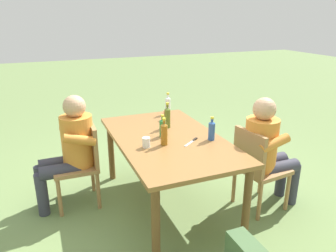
% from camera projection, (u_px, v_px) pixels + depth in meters
% --- Properties ---
extents(ground_plane, '(24.00, 24.00, 0.00)m').
position_uv_depth(ground_plane, '(168.00, 204.00, 3.44)').
color(ground_plane, '#6B844C').
extents(dining_table, '(1.72, 1.00, 0.76)m').
position_uv_depth(dining_table, '(168.00, 145.00, 3.21)').
color(dining_table, olive).
rests_on(dining_table, ground_plane).
extents(chair_near_left, '(0.49, 0.49, 0.87)m').
position_uv_depth(chair_near_left, '(257.00, 165.00, 3.21)').
color(chair_near_left, '#A37547').
rests_on(chair_near_left, ground_plane).
extents(chair_far_right, '(0.45, 0.45, 0.87)m').
position_uv_depth(chair_far_right, '(83.00, 160.00, 3.33)').
color(chair_far_right, '#A37547').
rests_on(chair_far_right, ground_plane).
extents(person_in_white_shirt, '(0.47, 0.62, 1.18)m').
position_uv_depth(person_in_white_shirt, '(267.00, 148.00, 3.21)').
color(person_in_white_shirt, orange).
rests_on(person_in_white_shirt, ground_plane).
extents(person_in_plaid_shirt, '(0.47, 0.62, 1.18)m').
position_uv_depth(person_in_plaid_shirt, '(70.00, 147.00, 3.24)').
color(person_in_plaid_shirt, orange).
rests_on(person_in_plaid_shirt, ground_plane).
extents(bottle_blue, '(0.06, 0.06, 0.23)m').
position_uv_depth(bottle_blue, '(212.00, 130.00, 3.10)').
color(bottle_blue, '#2D56A3').
rests_on(bottle_blue, dining_table).
extents(bottle_green, '(0.06, 0.06, 0.23)m').
position_uv_depth(bottle_green, '(163.00, 127.00, 3.18)').
color(bottle_green, '#287A38').
rests_on(bottle_green, dining_table).
extents(bottle_amber, '(0.06, 0.06, 0.26)m').
position_uv_depth(bottle_amber, '(164.00, 133.00, 2.97)').
color(bottle_amber, '#996019').
rests_on(bottle_amber, dining_table).
extents(bottle_clear, '(0.06, 0.06, 0.27)m').
position_uv_depth(bottle_clear, '(168.00, 105.00, 3.90)').
color(bottle_clear, white).
rests_on(bottle_clear, dining_table).
extents(bottle_olive, '(0.06, 0.06, 0.28)m').
position_uv_depth(bottle_olive, '(167.00, 117.00, 3.43)').
color(bottle_olive, '#566623').
rests_on(bottle_olive, dining_table).
extents(cup_white, '(0.07, 0.07, 0.10)m').
position_uv_depth(cup_white, '(146.00, 142.00, 2.94)').
color(cup_white, white).
rests_on(cup_white, dining_table).
extents(cup_terracotta, '(0.08, 0.08, 0.11)m').
position_uv_depth(cup_terracotta, '(167.00, 115.00, 3.70)').
color(cup_terracotta, '#BC6B47').
rests_on(cup_terracotta, dining_table).
extents(table_knife, '(0.16, 0.21, 0.01)m').
position_uv_depth(table_knife, '(192.00, 141.00, 3.07)').
color(table_knife, silver).
rests_on(table_knife, dining_table).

